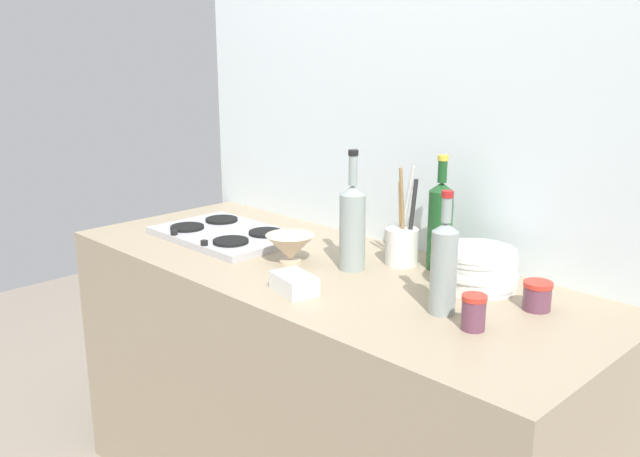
% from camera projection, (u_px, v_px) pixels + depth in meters
% --- Properties ---
extents(counter_block, '(1.80, 0.70, 0.90)m').
position_uv_depth(counter_block, '(320.00, 400.00, 2.21)').
color(counter_block, tan).
rests_on(counter_block, ground).
extents(backsplash_panel, '(1.90, 0.06, 2.53)m').
position_uv_depth(backsplash_panel, '(402.00, 135.00, 2.25)').
color(backsplash_panel, silver).
rests_on(backsplash_panel, ground).
extents(stovetop_hob, '(0.50, 0.33, 0.04)m').
position_uv_depth(stovetop_hob, '(226.00, 234.00, 2.39)').
color(stovetop_hob, '#B2B2B7').
rests_on(stovetop_hob, counter_block).
extents(plate_stack, '(0.22, 0.22, 0.11)m').
position_uv_depth(plate_stack, '(477.00, 268.00, 1.90)').
color(plate_stack, white).
rests_on(plate_stack, counter_block).
extents(wine_bottle_leftmost, '(0.07, 0.07, 0.34)m').
position_uv_depth(wine_bottle_leftmost, '(440.00, 224.00, 2.04)').
color(wine_bottle_leftmost, '#19471E').
rests_on(wine_bottle_leftmost, counter_block).
extents(wine_bottle_mid_left, '(0.07, 0.07, 0.31)m').
position_uv_depth(wine_bottle_mid_left, '(444.00, 265.00, 1.70)').
color(wine_bottle_mid_left, gray).
rests_on(wine_bottle_mid_left, counter_block).
extents(wine_bottle_mid_right, '(0.08, 0.08, 0.36)m').
position_uv_depth(wine_bottle_mid_right, '(352.00, 225.00, 2.03)').
color(wine_bottle_mid_right, gray).
rests_on(wine_bottle_mid_right, counter_block).
extents(mixing_bowl, '(0.15, 0.15, 0.09)m').
position_uv_depth(mixing_bowl, '(290.00, 248.00, 2.11)').
color(mixing_bowl, beige).
rests_on(mixing_bowl, counter_block).
extents(butter_dish, '(0.15, 0.11, 0.05)m').
position_uv_depth(butter_dish, '(294.00, 283.00, 1.87)').
color(butter_dish, white).
rests_on(butter_dish, counter_block).
extents(utensil_crock, '(0.10, 0.10, 0.30)m').
position_uv_depth(utensil_crock, '(402.00, 243.00, 2.10)').
color(utensil_crock, silver).
rests_on(utensil_crock, counter_block).
extents(condiment_jar_front, '(0.06, 0.06, 0.09)m').
position_uv_depth(condiment_jar_front, '(474.00, 312.00, 1.62)').
color(condiment_jar_front, '#66384C').
rests_on(condiment_jar_front, counter_block).
extents(condiment_jar_rear, '(0.07, 0.07, 0.07)m').
position_uv_depth(condiment_jar_rear, '(537.00, 296.00, 1.74)').
color(condiment_jar_rear, '#66384C').
rests_on(condiment_jar_rear, counter_block).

